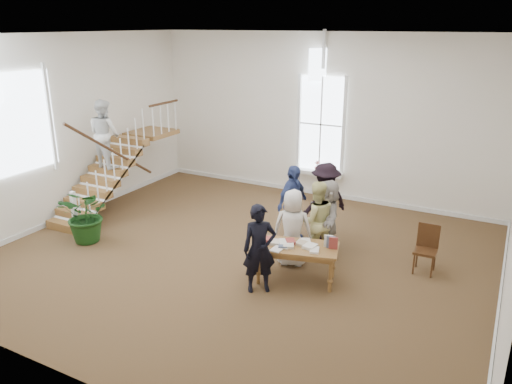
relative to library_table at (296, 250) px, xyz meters
The scene contains 12 objects.
ground 1.65m from the library_table, 161.34° to the left, with size 10.00×10.00×0.00m, color #4F361F.
room_shell 5.09m from the library_table, 106.41° to the left, with size 10.49×10.00×10.00m.
staircase 5.99m from the library_table, 167.95° to the left, with size 1.10×4.10×2.92m.
library_table is the anchor object (origin of this frame).
police_officer 0.80m from the library_table, 124.05° to the right, with size 0.61×0.40×1.67m, color black.
elderly_woman 0.71m from the library_table, 119.07° to the left, with size 0.78×0.51×1.60m, color silver.
person_yellow 1.12m from the library_table, 91.87° to the left, with size 0.82×0.64×1.68m, color #E3DE8E.
woman_cluster_a 1.90m from the library_table, 115.96° to the left, with size 1.03×0.43×1.76m, color #34447E.
woman_cluster_b 2.17m from the library_table, 96.00° to the left, with size 1.15×0.66×1.79m, color black.
woman_cluster_c 1.51m from the library_table, 87.15° to the left, with size 1.51×0.48×1.62m, color #B9AFA6.
floor_plant 4.86m from the library_table, behind, with size 1.14×0.99×1.27m, color #153C13.
side_chair 2.65m from the library_table, 36.60° to the left, with size 0.43×0.43×0.98m.
Camera 1 is at (4.78, -8.39, 4.71)m, focal length 35.00 mm.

